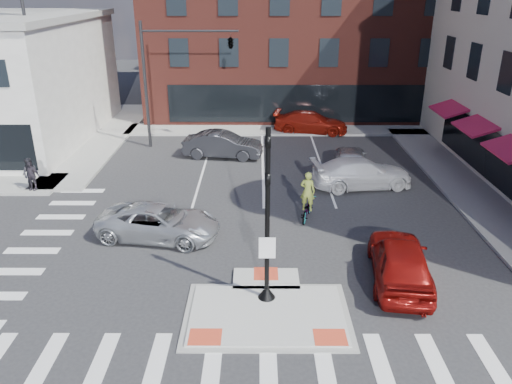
{
  "coord_description": "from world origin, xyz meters",
  "views": [
    {
      "loc": [
        -0.31,
        -13.98,
        10.0
      ],
      "look_at": [
        -0.38,
        5.26,
        2.0
      ],
      "focal_mm": 35.0,
      "sensor_mm": 36.0,
      "label": 1
    }
  ],
  "objects_px": {
    "bg_car_dark": "(223,145)",
    "cyclist": "(307,203)",
    "bg_car_red": "(311,122)",
    "pedestrian_b": "(31,175)",
    "red_sedan": "(400,260)",
    "bg_car_silver": "(350,159)",
    "white_pickup": "(361,173)",
    "silver_suv": "(159,222)",
    "pedestrian_a": "(31,174)"
  },
  "relations": [
    {
      "from": "white_pickup",
      "to": "silver_suv",
      "type": "bearing_deg",
      "value": 112.38
    },
    {
      "from": "red_sedan",
      "to": "bg_car_red",
      "type": "xyz_separation_m",
      "value": [
        -1.28,
        19.85,
        -0.07
      ]
    },
    {
      "from": "white_pickup",
      "to": "pedestrian_a",
      "type": "height_order",
      "value": "pedestrian_a"
    },
    {
      "from": "red_sedan",
      "to": "cyclist",
      "type": "height_order",
      "value": "cyclist"
    },
    {
      "from": "bg_car_dark",
      "to": "white_pickup",
      "type": "bearing_deg",
      "value": -115.03
    },
    {
      "from": "bg_car_red",
      "to": "pedestrian_b",
      "type": "distance_m",
      "value": 19.34
    },
    {
      "from": "cyclist",
      "to": "pedestrian_b",
      "type": "distance_m",
      "value": 14.3
    },
    {
      "from": "bg_car_dark",
      "to": "pedestrian_b",
      "type": "height_order",
      "value": "pedestrian_b"
    },
    {
      "from": "white_pickup",
      "to": "bg_car_red",
      "type": "relative_size",
      "value": 1.01
    },
    {
      "from": "silver_suv",
      "to": "bg_car_silver",
      "type": "distance_m",
      "value": 12.53
    },
    {
      "from": "silver_suv",
      "to": "cyclist",
      "type": "distance_m",
      "value": 6.71
    },
    {
      "from": "silver_suv",
      "to": "bg_car_dark",
      "type": "bearing_deg",
      "value": -0.9
    },
    {
      "from": "pedestrian_b",
      "to": "cyclist",
      "type": "bearing_deg",
      "value": -3.32
    },
    {
      "from": "pedestrian_a",
      "to": "pedestrian_b",
      "type": "height_order",
      "value": "pedestrian_a"
    },
    {
      "from": "bg_car_dark",
      "to": "pedestrian_b",
      "type": "distance_m",
      "value": 11.13
    },
    {
      "from": "silver_suv",
      "to": "red_sedan",
      "type": "height_order",
      "value": "red_sedan"
    },
    {
      "from": "bg_car_red",
      "to": "pedestrian_a",
      "type": "bearing_deg",
      "value": 136.69
    },
    {
      "from": "red_sedan",
      "to": "white_pickup",
      "type": "relative_size",
      "value": 0.93
    },
    {
      "from": "white_pickup",
      "to": "bg_car_dark",
      "type": "distance_m",
      "value": 9.15
    },
    {
      "from": "bg_car_red",
      "to": "bg_car_silver",
      "type": "bearing_deg",
      "value": -159.9
    },
    {
      "from": "bg_car_dark",
      "to": "cyclist",
      "type": "height_order",
      "value": "cyclist"
    },
    {
      "from": "white_pickup",
      "to": "cyclist",
      "type": "height_order",
      "value": "cyclist"
    },
    {
      "from": "cyclist",
      "to": "silver_suv",
      "type": "bearing_deg",
      "value": 32.04
    },
    {
      "from": "silver_suv",
      "to": "pedestrian_b",
      "type": "bearing_deg",
      "value": 65.91
    },
    {
      "from": "red_sedan",
      "to": "bg_car_dark",
      "type": "bearing_deg",
      "value": -54.91
    },
    {
      "from": "bg_car_red",
      "to": "pedestrian_a",
      "type": "relative_size",
      "value": 3.1
    },
    {
      "from": "white_pickup",
      "to": "pedestrian_a",
      "type": "xyz_separation_m",
      "value": [
        -17.2,
        -0.85,
        0.23
      ]
    },
    {
      "from": "bg_car_silver",
      "to": "silver_suv",
      "type": "bearing_deg",
      "value": 49.96
    },
    {
      "from": "white_pickup",
      "to": "cyclist",
      "type": "xyz_separation_m",
      "value": [
        -3.25,
        -3.99,
        -0.0
      ]
    },
    {
      "from": "white_pickup",
      "to": "pedestrian_b",
      "type": "height_order",
      "value": "pedestrian_b"
    },
    {
      "from": "pedestrian_a",
      "to": "cyclist",
      "type": "bearing_deg",
      "value": -8.98
    },
    {
      "from": "bg_car_dark",
      "to": "cyclist",
      "type": "distance_m",
      "value": 9.99
    },
    {
      "from": "pedestrian_b",
      "to": "silver_suv",
      "type": "bearing_deg",
      "value": -24.31
    },
    {
      "from": "white_pickup",
      "to": "pedestrian_b",
      "type": "relative_size",
      "value": 3.42
    },
    {
      "from": "bg_car_dark",
      "to": "bg_car_silver",
      "type": "bearing_deg",
      "value": -101.67
    },
    {
      "from": "bg_car_silver",
      "to": "cyclist",
      "type": "bearing_deg",
      "value": 73.48
    },
    {
      "from": "silver_suv",
      "to": "bg_car_dark",
      "type": "distance_m",
      "value": 10.98
    },
    {
      "from": "bg_car_silver",
      "to": "bg_car_red",
      "type": "distance_m",
      "value": 8.46
    },
    {
      "from": "bg_car_red",
      "to": "pedestrian_b",
      "type": "relative_size",
      "value": 3.39
    },
    {
      "from": "silver_suv",
      "to": "pedestrian_b",
      "type": "relative_size",
      "value": 3.3
    },
    {
      "from": "silver_suv",
      "to": "cyclist",
      "type": "xyz_separation_m",
      "value": [
        6.45,
        1.86,
        0.06
      ]
    },
    {
      "from": "silver_suv",
      "to": "cyclist",
      "type": "height_order",
      "value": "cyclist"
    },
    {
      "from": "red_sedan",
      "to": "bg_car_silver",
      "type": "bearing_deg",
      "value": -83.14
    },
    {
      "from": "bg_car_dark",
      "to": "pedestrian_b",
      "type": "bearing_deg",
      "value": 129.07
    },
    {
      "from": "silver_suv",
      "to": "red_sedan",
      "type": "xyz_separation_m",
      "value": [
        9.33,
        -3.35,
        0.13
      ]
    },
    {
      "from": "bg_car_dark",
      "to": "cyclist",
      "type": "xyz_separation_m",
      "value": [
        4.45,
        -8.94,
        -0.03
      ]
    },
    {
      "from": "bg_car_red",
      "to": "cyclist",
      "type": "distance_m",
      "value": 14.73
    },
    {
      "from": "bg_car_silver",
      "to": "pedestrian_b",
      "type": "height_order",
      "value": "pedestrian_b"
    },
    {
      "from": "cyclist",
      "to": "pedestrian_b",
      "type": "height_order",
      "value": "cyclist"
    },
    {
      "from": "bg_car_dark",
      "to": "pedestrian_b",
      "type": "relative_size",
      "value": 3.11
    }
  ]
}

